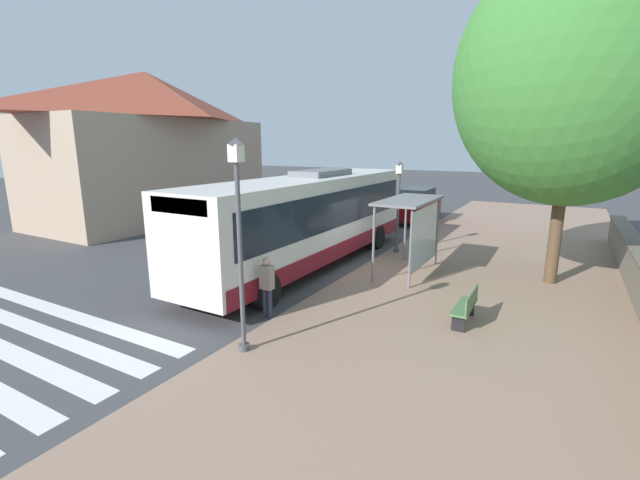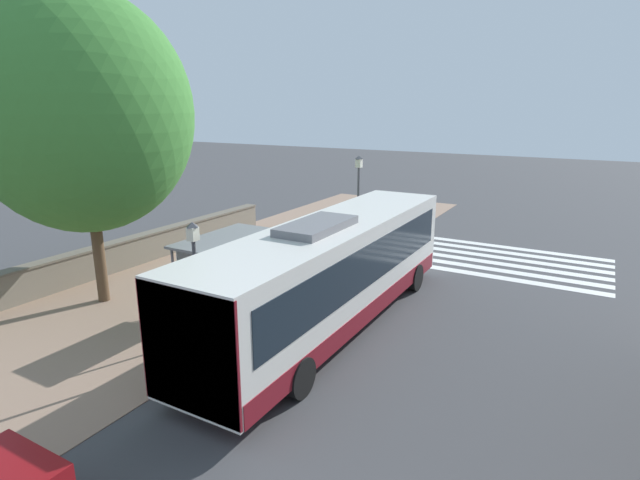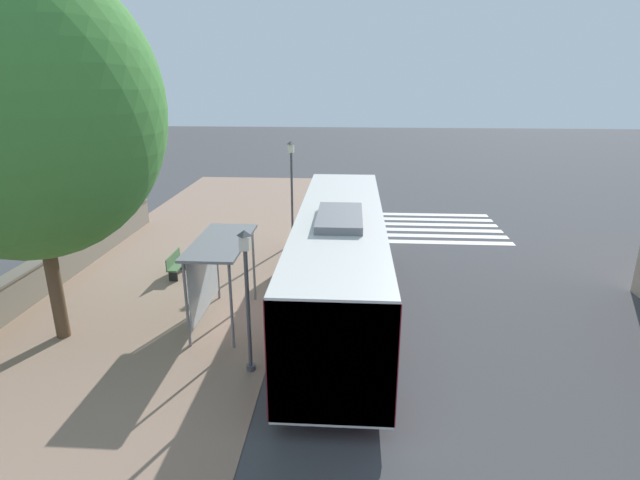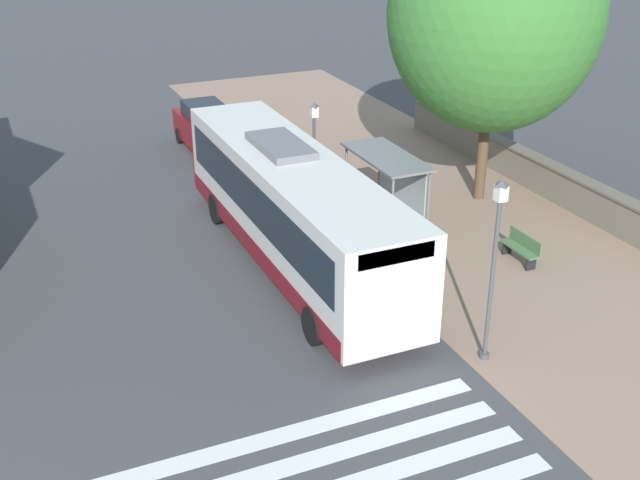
{
  "view_description": "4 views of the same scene",
  "coord_description": "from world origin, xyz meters",
  "px_view_note": "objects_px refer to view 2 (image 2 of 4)",
  "views": [
    {
      "loc": [
        -6.24,
        13.7,
        4.47
      ],
      "look_at": [
        1.47,
        0.15,
        0.96
      ],
      "focal_mm": 24.0,
      "sensor_mm": 36.0,
      "label": 1
    },
    {
      "loc": [
        8.55,
        -12.22,
        6.64
      ],
      "look_at": [
        0.46,
        1.99,
        2.23
      ],
      "focal_mm": 28.0,
      "sensor_mm": 36.0,
      "label": 2
    },
    {
      "loc": [
        2.11,
        -14.13,
        7.25
      ],
      "look_at": [
        1.08,
        1.73,
        1.98
      ],
      "focal_mm": 28.0,
      "sensor_mm": 36.0,
      "label": 3
    },
    {
      "loc": [
        9.71,
        20.27,
        10.81
      ],
      "look_at": [
        1.46,
        1.57,
        1.21
      ],
      "focal_mm": 45.0,
      "sensor_mm": 36.0,
      "label": 4
    }
  ],
  "objects_px": {
    "street_lamp_near": "(196,279)",
    "bus_shelter": "(220,250)",
    "bench": "(230,260)",
    "street_lamp_far": "(358,200)",
    "shade_tree": "(82,113)",
    "pedestrian": "(353,252)",
    "bus": "(332,271)"
  },
  "relations": [
    {
      "from": "street_lamp_near",
      "to": "bus_shelter",
      "type": "bearing_deg",
      "value": 119.04
    },
    {
      "from": "bench",
      "to": "street_lamp_far",
      "type": "distance_m",
      "value": 6.0
    },
    {
      "from": "bus_shelter",
      "to": "shade_tree",
      "type": "bearing_deg",
      "value": -163.8
    },
    {
      "from": "bus_shelter",
      "to": "street_lamp_near",
      "type": "bearing_deg",
      "value": -60.96
    },
    {
      "from": "pedestrian",
      "to": "bench",
      "type": "bearing_deg",
      "value": -155.29
    },
    {
      "from": "street_lamp_near",
      "to": "street_lamp_far",
      "type": "xyz_separation_m",
      "value": [
        -0.1,
        10.08,
        0.46
      ]
    },
    {
      "from": "bus_shelter",
      "to": "shade_tree",
      "type": "xyz_separation_m",
      "value": [
        -4.32,
        -1.26,
        4.27
      ]
    },
    {
      "from": "street_lamp_near",
      "to": "street_lamp_far",
      "type": "distance_m",
      "value": 10.09
    },
    {
      "from": "street_lamp_far",
      "to": "shade_tree",
      "type": "bearing_deg",
      "value": -123.22
    },
    {
      "from": "bus",
      "to": "street_lamp_far",
      "type": "xyz_separation_m",
      "value": [
        -2.27,
        6.6,
        0.9
      ]
    },
    {
      "from": "street_lamp_far",
      "to": "bench",
      "type": "bearing_deg",
      "value": -135.21
    },
    {
      "from": "bus_shelter",
      "to": "street_lamp_near",
      "type": "distance_m",
      "value": 3.03
    },
    {
      "from": "bench",
      "to": "street_lamp_far",
      "type": "xyz_separation_m",
      "value": [
        3.95,
        3.92,
        2.25
      ]
    },
    {
      "from": "bus_shelter",
      "to": "street_lamp_near",
      "type": "relative_size",
      "value": 0.92
    },
    {
      "from": "shade_tree",
      "to": "bus_shelter",
      "type": "bearing_deg",
      "value": 16.2
    },
    {
      "from": "bus",
      "to": "street_lamp_near",
      "type": "bearing_deg",
      "value": -121.98
    },
    {
      "from": "bus_shelter",
      "to": "street_lamp_far",
      "type": "height_order",
      "value": "street_lamp_far"
    },
    {
      "from": "pedestrian",
      "to": "street_lamp_near",
      "type": "xyz_separation_m",
      "value": [
        -0.58,
        -8.29,
        1.31
      ]
    },
    {
      "from": "bus_shelter",
      "to": "pedestrian",
      "type": "bearing_deg",
      "value": 70.06
    },
    {
      "from": "bus_shelter",
      "to": "bench",
      "type": "height_order",
      "value": "bus_shelter"
    },
    {
      "from": "bus_shelter",
      "to": "pedestrian",
      "type": "height_order",
      "value": "bus_shelter"
    },
    {
      "from": "bus_shelter",
      "to": "street_lamp_far",
      "type": "relative_size",
      "value": 0.75
    },
    {
      "from": "street_lamp_far",
      "to": "street_lamp_near",
      "type": "bearing_deg",
      "value": -89.45
    },
    {
      "from": "bus",
      "to": "street_lamp_near",
      "type": "distance_m",
      "value": 4.13
    },
    {
      "from": "bus",
      "to": "pedestrian",
      "type": "distance_m",
      "value": 5.14
    },
    {
      "from": "pedestrian",
      "to": "bench",
      "type": "distance_m",
      "value": 5.12
    },
    {
      "from": "bus",
      "to": "bus_shelter",
      "type": "relative_size",
      "value": 3.52
    },
    {
      "from": "bus_shelter",
      "to": "street_lamp_far",
      "type": "distance_m",
      "value": 7.59
    },
    {
      "from": "street_lamp_far",
      "to": "bus",
      "type": "bearing_deg",
      "value": -70.99
    },
    {
      "from": "bus",
      "to": "pedestrian",
      "type": "relative_size",
      "value": 7.49
    },
    {
      "from": "pedestrian",
      "to": "street_lamp_near",
      "type": "height_order",
      "value": "street_lamp_near"
    },
    {
      "from": "bench",
      "to": "street_lamp_near",
      "type": "distance_m",
      "value": 7.59
    }
  ]
}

